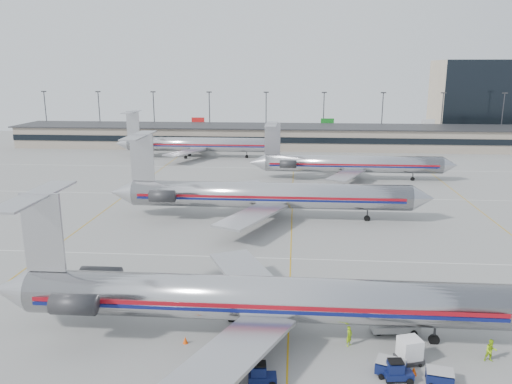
# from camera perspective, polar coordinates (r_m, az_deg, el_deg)

# --- Properties ---
(ground) EXTENTS (260.00, 260.00, 0.00)m
(ground) POSITION_cam_1_polar(r_m,az_deg,el_deg) (51.02, 3.85, -11.72)
(ground) COLOR gray
(ground) RESTS_ON ground
(apron_markings) EXTENTS (160.00, 0.15, 0.02)m
(apron_markings) POSITION_cam_1_polar(r_m,az_deg,el_deg) (60.20, 3.98, -7.61)
(apron_markings) COLOR silver
(apron_markings) RESTS_ON ground
(terminal) EXTENTS (162.00, 17.00, 6.25)m
(terminal) POSITION_cam_1_polar(r_m,az_deg,el_deg) (145.25, 4.39, 6.34)
(terminal) COLOR gray
(terminal) RESTS_ON ground
(light_mast_row) EXTENTS (163.60, 0.40, 15.28)m
(light_mast_row) POSITION_cam_1_polar(r_m,az_deg,el_deg) (158.62, 4.45, 8.94)
(light_mast_row) COLOR #38383D
(light_mast_row) RESTS_ON ground
(distant_building) EXTENTS (30.00, 20.00, 25.00)m
(distant_building) POSITION_cam_1_polar(r_m,az_deg,el_deg) (184.92, 24.37, 9.68)
(distant_building) COLOR tan
(distant_building) RESTS_ON ground
(jet_foreground) EXTENTS (46.83, 27.58, 12.26)m
(jet_foreground) POSITION_cam_1_polar(r_m,az_deg,el_deg) (42.31, -0.40, -11.98)
(jet_foreground) COLOR silver
(jet_foreground) RESTS_ON ground
(jet_second_row) EXTENTS (48.71, 28.68, 12.75)m
(jet_second_row) POSITION_cam_1_polar(r_m,az_deg,el_deg) (74.79, 0.80, -0.32)
(jet_second_row) COLOR silver
(jet_second_row) RESTS_ON ground
(jet_third_row) EXTENTS (41.97, 25.82, 11.48)m
(jet_third_row) POSITION_cam_1_polar(r_m,az_deg,el_deg) (103.46, 10.49, 3.21)
(jet_third_row) COLOR silver
(jet_third_row) RESTS_ON ground
(jet_back_row) EXTENTS (43.02, 26.46, 11.76)m
(jet_back_row) POSITION_cam_1_polar(r_m,az_deg,el_deg) (129.13, -7.03, 5.45)
(jet_back_row) COLOR silver
(jet_back_row) RESTS_ON ground
(tug_left) EXTENTS (2.59, 1.90, 1.90)m
(tug_left) POSITION_cam_1_polar(r_m,az_deg,el_deg) (40.00, -3.67, -18.05)
(tug_left) COLOR #0B133C
(tug_left) RESTS_ON ground
(tug_center) EXTENTS (2.10, 1.19, 1.64)m
(tug_center) POSITION_cam_1_polar(r_m,az_deg,el_deg) (37.99, 0.55, -20.13)
(tug_center) COLOR #0B133C
(tug_center) RESTS_ON ground
(tug_right) EXTENTS (2.12, 1.24, 1.64)m
(tug_right) POSITION_cam_1_polar(r_m,az_deg,el_deg) (39.62, 15.83, -19.15)
(tug_right) COLOR #0B133C
(tug_right) RESTS_ON ground
(cart_inner) EXTENTS (2.46, 2.07, 1.19)m
(cart_inner) POSITION_cam_1_polar(r_m,az_deg,el_deg) (40.19, 15.14, -18.78)
(cart_inner) COLOR #0B133C
(cart_inner) RESTS_ON ground
(cart_outer) EXTENTS (2.08, 1.61, 1.07)m
(cart_outer) POSITION_cam_1_polar(r_m,az_deg,el_deg) (40.32, 20.25, -19.19)
(cart_outer) COLOR #0B133C
(cart_outer) RESTS_ON ground
(uld_container) EXTENTS (2.27, 2.07, 1.98)m
(uld_container) POSITION_cam_1_polar(r_m,az_deg,el_deg) (41.88, 17.15, -16.89)
(uld_container) COLOR #2D2D30
(uld_container) RESTS_ON ground
(belt_loader) EXTENTS (4.93, 1.96, 2.56)m
(belt_loader) POSITION_cam_1_polar(r_m,az_deg,el_deg) (45.80, 15.73, -14.43)
(belt_loader) COLOR #989898
(belt_loader) RESTS_ON ground
(ramp_worker_near) EXTENTS (0.71, 0.74, 1.71)m
(ramp_worker_near) POSITION_cam_1_polar(r_m,az_deg,el_deg) (42.95, 10.61, -15.88)
(ramp_worker_near) COLOR #95C812
(ramp_worker_near) RESTS_ON ground
(ramp_worker_far) EXTENTS (0.89, 0.69, 1.82)m
(ramp_worker_far) POSITION_cam_1_polar(r_m,az_deg,el_deg) (44.18, 25.26, -16.08)
(ramp_worker_far) COLOR #99CA13
(ramp_worker_far) RESTS_ON ground
(cone_right) EXTENTS (0.53, 0.53, 0.65)m
(cone_right) POSITION_cam_1_polar(r_m,az_deg,el_deg) (40.83, 17.59, -18.91)
(cone_right) COLOR #F34A08
(cone_right) RESTS_ON ground
(cone_left) EXTENTS (0.47, 0.47, 0.59)m
(cone_left) POSITION_cam_1_polar(r_m,az_deg,el_deg) (43.24, -8.08, -16.41)
(cone_left) COLOR #F34A08
(cone_left) RESTS_ON ground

